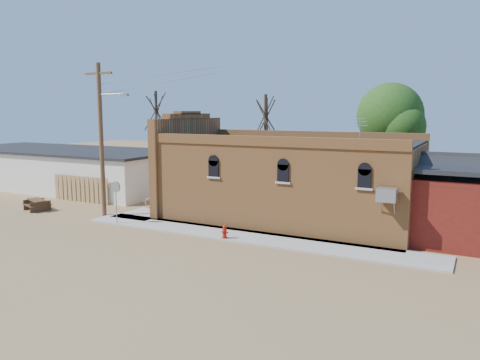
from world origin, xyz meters
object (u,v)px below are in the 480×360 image
at_px(picnic_table, 37,203).
at_px(trash_barrel, 163,199).
at_px(stop_sign, 116,191).
at_px(brick_bar, 284,179).
at_px(utility_pole, 102,137).
at_px(fire_hydrant, 225,232).

bearing_deg(picnic_table, trash_barrel, 59.89).
height_order(stop_sign, trash_barrel, stop_sign).
height_order(brick_bar, picnic_table, brick_bar).
bearing_deg(trash_barrel, utility_pole, -103.16).
relative_size(brick_bar, picnic_table, 8.26).
relative_size(brick_bar, trash_barrel, 22.63).
xyz_separation_m(stop_sign, picnic_table, (-7.07, 0.50, -1.43)).
bearing_deg(utility_pole, fire_hydrant, -7.69).
bearing_deg(utility_pole, picnic_table, -172.13).
xyz_separation_m(brick_bar, trash_barrel, (-8.77, 0.07, -1.90)).
xyz_separation_m(brick_bar, fire_hydrant, (-0.88, -5.50, -1.94)).
bearing_deg(brick_bar, fire_hydrant, -99.04).
distance_m(fire_hydrant, picnic_table, 13.98).
xyz_separation_m(brick_bar, picnic_table, (-14.85, -4.99, -1.89)).
xyz_separation_m(brick_bar, stop_sign, (-7.77, -5.49, -0.46)).
relative_size(brick_bar, fire_hydrant, 25.22).
xyz_separation_m(fire_hydrant, trash_barrel, (-7.89, 5.56, 0.04)).
bearing_deg(utility_pole, brick_bar, 23.69).
height_order(brick_bar, stop_sign, brick_bar).
xyz_separation_m(utility_pole, picnic_table, (-5.06, -0.70, -4.32)).
height_order(fire_hydrant, picnic_table, fire_hydrant).
bearing_deg(stop_sign, utility_pole, 171.08).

